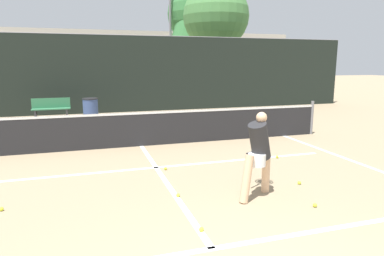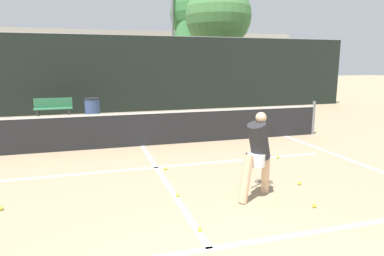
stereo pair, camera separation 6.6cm
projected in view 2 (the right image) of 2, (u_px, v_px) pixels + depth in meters
name	position (u px, v px, depth m)	size (l,w,h in m)	color
court_baseline_near	(210.00, 249.00, 4.23)	(11.00, 0.10, 0.01)	white
court_service_line	(156.00, 167.00, 7.53)	(8.25, 0.10, 0.01)	white
court_center_mark	(163.00, 178.00, 6.86)	(0.10, 5.58, 0.01)	white
court_sideline_right	(349.00, 160.00, 8.13)	(0.10, 6.58, 0.01)	white
net	(142.00, 128.00, 9.38)	(11.09, 0.09, 1.07)	slate
fence_back	(119.00, 74.00, 15.63)	(24.00, 0.06, 3.51)	black
player_practicing	(258.00, 152.00, 5.79)	(0.97, 0.99, 1.47)	#DBAD84
tennis_ball_scattered_0	(1.00, 208.00, 5.34)	(0.07, 0.07, 0.07)	#D1E033
tennis_ball_scattered_1	(199.00, 229.00, 4.66)	(0.07, 0.07, 0.07)	#D1E033
tennis_ball_scattered_2	(278.00, 157.00, 8.24)	(0.07, 0.07, 0.07)	#D1E033
tennis_ball_scattered_4	(314.00, 206.00, 5.44)	(0.07, 0.07, 0.07)	#D1E033
tennis_ball_scattered_5	(299.00, 183.00, 6.46)	(0.07, 0.07, 0.07)	#D1E033
tennis_ball_scattered_6	(266.00, 154.00, 8.52)	(0.07, 0.07, 0.07)	#D1E033
tennis_ball_scattered_7	(177.00, 195.00, 5.87)	(0.07, 0.07, 0.07)	#D1E033
tennis_ball_scattered_8	(166.00, 168.00, 7.36)	(0.07, 0.07, 0.07)	#D1E033
courtside_bench	(53.00, 108.00, 13.89)	(1.48, 0.42, 0.86)	#33724C
trash_bin	(92.00, 108.00, 14.08)	(0.63, 0.63, 0.85)	#384C7F
parked_car	(41.00, 96.00, 17.80)	(1.76, 3.95, 1.40)	#B7B7BC
floodlight_mast	(173.00, 17.00, 22.63)	(1.10, 0.24, 8.24)	slate
tree_west	(218.00, 16.00, 20.72)	(4.00, 4.00, 7.04)	brown
tree_mid	(196.00, 5.00, 22.93)	(3.23, 3.23, 8.62)	brown
tree_east	(202.00, 14.00, 23.86)	(4.47, 4.47, 7.86)	brown
building_far	(103.00, 60.00, 30.50)	(36.00, 2.40, 5.03)	#B2ADA3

